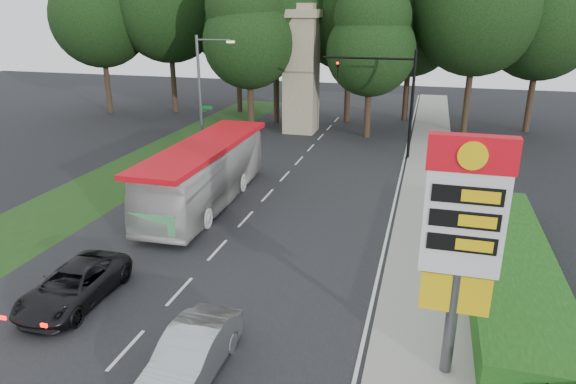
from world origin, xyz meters
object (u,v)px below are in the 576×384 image
(traffic_signal_mast, at_px, (392,89))
(sedan_silver, at_px, (191,355))
(monument, at_px, (301,69))
(gas_station_pylon, at_px, (463,228))
(streetlight_signs, at_px, (202,89))
(suv_charcoal, at_px, (74,285))
(transit_bus, at_px, (206,174))

(traffic_signal_mast, distance_m, sedan_silver, 24.53)
(traffic_signal_mast, xyz_separation_m, monument, (-7.68, 6.00, 0.43))
(gas_station_pylon, bearing_deg, monument, 111.80)
(streetlight_signs, bearing_deg, traffic_signal_mast, 8.92)
(sedan_silver, height_order, suv_charcoal, sedan_silver)
(transit_bus, bearing_deg, monument, 85.49)
(monument, height_order, suv_charcoal, monument)
(gas_station_pylon, xyz_separation_m, streetlight_signs, (-16.19, 20.01, -0.01))
(suv_charcoal, bearing_deg, monument, 86.09)
(traffic_signal_mast, distance_m, streetlight_signs, 12.83)
(monument, bearing_deg, suv_charcoal, -92.50)
(monument, bearing_deg, sedan_silver, -81.64)
(streetlight_signs, bearing_deg, transit_bus, -65.66)
(gas_station_pylon, height_order, monument, monument)
(traffic_signal_mast, height_order, monument, monument)
(gas_station_pylon, distance_m, monument, 30.17)
(suv_charcoal, bearing_deg, traffic_signal_mast, 66.18)
(gas_station_pylon, bearing_deg, suv_charcoal, 177.86)
(traffic_signal_mast, distance_m, suv_charcoal, 23.65)
(gas_station_pylon, distance_m, traffic_signal_mast, 22.29)
(monument, distance_m, suv_charcoal, 27.93)
(streetlight_signs, distance_m, suv_charcoal, 20.27)
(traffic_signal_mast, relative_size, streetlight_signs, 0.90)
(gas_station_pylon, height_order, transit_bus, gas_station_pylon)
(gas_station_pylon, xyz_separation_m, sedan_silver, (-6.80, -1.98, -3.75))
(traffic_signal_mast, xyz_separation_m, transit_bus, (-8.39, -11.45, -3.07))
(streetlight_signs, bearing_deg, sedan_silver, -66.88)
(streetlight_signs, height_order, sedan_silver, streetlight_signs)
(monument, height_order, transit_bus, monument)
(transit_bus, distance_m, suv_charcoal, 10.15)
(monument, height_order, sedan_silver, monument)
(traffic_signal_mast, xyz_separation_m, suv_charcoal, (-8.88, -21.54, -4.03))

